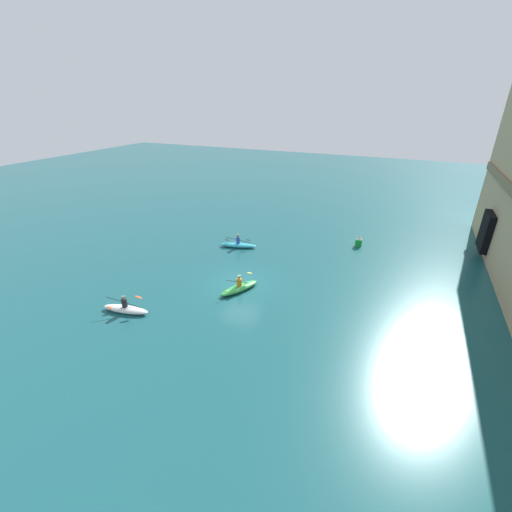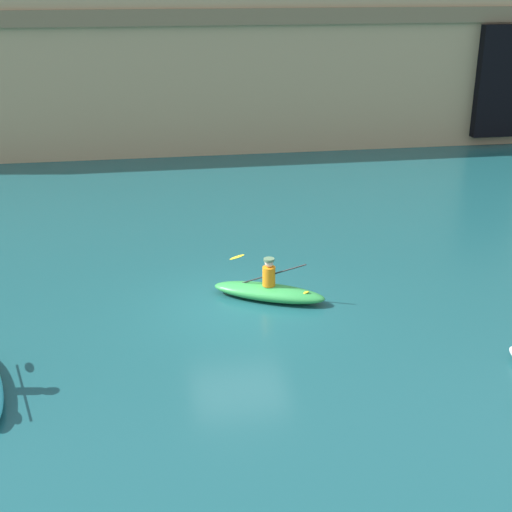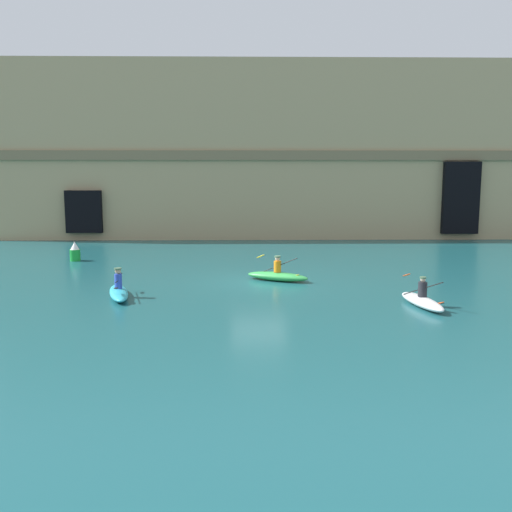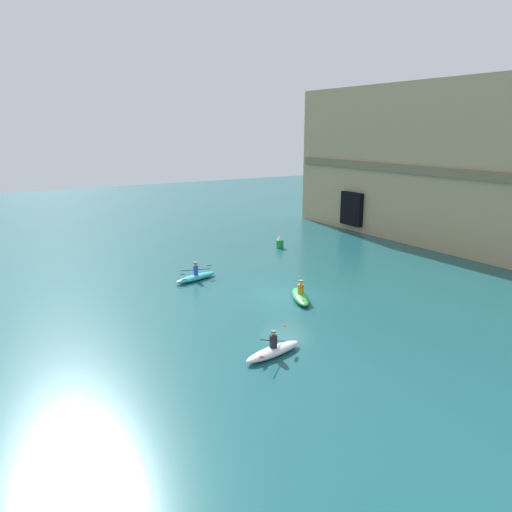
{
  "view_description": "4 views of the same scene",
  "coord_description": "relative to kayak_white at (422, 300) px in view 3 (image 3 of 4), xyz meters",
  "views": [
    {
      "loc": [
        18.4,
        9.38,
        11.84
      ],
      "look_at": [
        -1.61,
        0.47,
        1.53
      ],
      "focal_mm": 24.0,
      "sensor_mm": 36.0,
      "label": 1
    },
    {
      "loc": [
        -2.22,
        -16.05,
        7.88
      ],
      "look_at": [
        0.1,
        -2.12,
        2.22
      ],
      "focal_mm": 50.0,
      "sensor_mm": 36.0,
      "label": 2
    },
    {
      "loc": [
        -0.61,
        -25.05,
        4.89
      ],
      "look_at": [
        -0.15,
        -0.77,
        1.3
      ],
      "focal_mm": 40.0,
      "sensor_mm": 36.0,
      "label": 3
    },
    {
      "loc": [
        21.78,
        -15.47,
        9.21
      ],
      "look_at": [
        -1.31,
        -1.23,
        2.26
      ],
      "focal_mm": 35.0,
      "sensor_mm": 36.0,
      "label": 4
    }
  ],
  "objects": [
    {
      "name": "kayak_white",
      "position": [
        0.0,
        0.0,
        0.0
      ],
      "size": [
        1.2,
        3.01,
        1.14
      ],
      "rotation": [
        0.0,
        0.0,
        1.75
      ],
      "color": "white",
      "rests_on": "ground"
    },
    {
      "name": "marker_buoy",
      "position": [
        -15.92,
        11.2,
        0.26
      ],
      "size": [
        0.57,
        0.57,
        1.07
      ],
      "color": "green",
      "rests_on": "ground"
    },
    {
      "name": "cliff_bluff",
      "position": [
        -4.25,
        23.9,
        6.14
      ],
      "size": [
        42.96,
        6.8,
        12.8
      ],
      "color": "tan",
      "rests_on": "ground"
    },
    {
      "name": "kayak_cyan",
      "position": [
        -11.46,
        1.8,
        -0.01
      ],
      "size": [
        1.49,
        3.19,
        1.17
      ],
      "rotation": [
        0.0,
        0.0,
        4.98
      ],
      "color": "#33B2C6",
      "rests_on": "ground"
    },
    {
      "name": "kayak_green",
      "position": [
        -5.01,
        5.14,
        0.0
      ],
      "size": [
        2.99,
        2.03,
        1.17
      ],
      "rotation": [
        0.0,
        0.0,
        5.82
      ],
      "color": "green",
      "rests_on": "ground"
    },
    {
      "name": "ground_plane",
      "position": [
        -5.86,
        4.8,
        -0.24
      ],
      "size": [
        120.0,
        120.0,
        0.0
      ],
      "primitive_type": "plane",
      "color": "#195156"
    }
  ]
}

